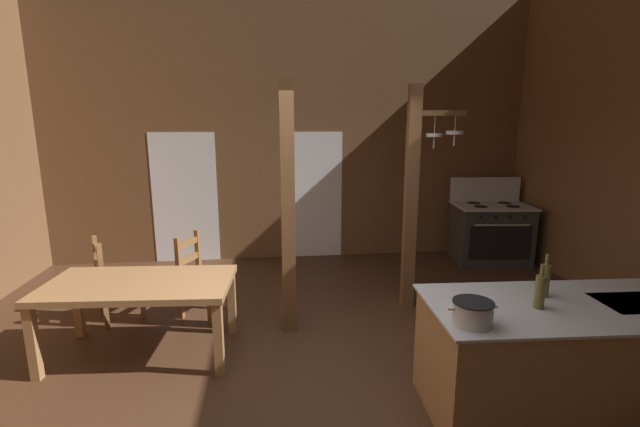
{
  "coord_description": "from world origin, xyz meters",
  "views": [
    {
      "loc": [
        -0.39,
        -3.38,
        2.2
      ],
      "look_at": [
        0.15,
        1.14,
        1.24
      ],
      "focal_mm": 24.35,
      "sensor_mm": 36.0,
      "label": 1
    }
  ],
  "objects_px": {
    "stove_range": "(490,232)",
    "ladderback_chair_near_window": "(114,280)",
    "dining_table": "(140,290)",
    "ladderback_chair_by_post": "(200,276)",
    "kitchen_island": "(567,359)",
    "mixing_bowl_on_counter": "(465,303)",
    "stockpot_on_counter": "(473,313)",
    "bottle_tall_on_counter": "(540,291)",
    "bottle_short_on_counter": "(545,280)"
  },
  "relations": [
    {
      "from": "stove_range",
      "to": "ladderback_chair_near_window",
      "type": "height_order",
      "value": "stove_range"
    },
    {
      "from": "dining_table",
      "to": "ladderback_chair_by_post",
      "type": "height_order",
      "value": "ladderback_chair_by_post"
    },
    {
      "from": "kitchen_island",
      "to": "mixing_bowl_on_counter",
      "type": "height_order",
      "value": "mixing_bowl_on_counter"
    },
    {
      "from": "stockpot_on_counter",
      "to": "bottle_tall_on_counter",
      "type": "relative_size",
      "value": 1.03
    },
    {
      "from": "stockpot_on_counter",
      "to": "ladderback_chair_near_window",
      "type": "bearing_deg",
      "value": 142.74
    },
    {
      "from": "ladderback_chair_near_window",
      "to": "ladderback_chair_by_post",
      "type": "height_order",
      "value": "same"
    },
    {
      "from": "stove_range",
      "to": "ladderback_chair_by_post",
      "type": "height_order",
      "value": "stove_range"
    },
    {
      "from": "kitchen_island",
      "to": "stockpot_on_counter",
      "type": "distance_m",
      "value": 1.06
    },
    {
      "from": "kitchen_island",
      "to": "stove_range",
      "type": "height_order",
      "value": "stove_range"
    },
    {
      "from": "ladderback_chair_near_window",
      "to": "stockpot_on_counter",
      "type": "height_order",
      "value": "stockpot_on_counter"
    },
    {
      "from": "ladderback_chair_near_window",
      "to": "bottle_tall_on_counter",
      "type": "height_order",
      "value": "bottle_tall_on_counter"
    },
    {
      "from": "ladderback_chair_by_post",
      "to": "mixing_bowl_on_counter",
      "type": "relative_size",
      "value": 5.56
    },
    {
      "from": "ladderback_chair_by_post",
      "to": "mixing_bowl_on_counter",
      "type": "bearing_deg",
      "value": -43.71
    },
    {
      "from": "ladderback_chair_near_window",
      "to": "stockpot_on_counter",
      "type": "distance_m",
      "value": 3.9
    },
    {
      "from": "bottle_short_on_counter",
      "to": "stove_range",
      "type": "bearing_deg",
      "value": 67.55
    },
    {
      "from": "kitchen_island",
      "to": "mixing_bowl_on_counter",
      "type": "relative_size",
      "value": 12.92
    },
    {
      "from": "ladderback_chair_near_window",
      "to": "kitchen_island",
      "type": "bearing_deg",
      "value": -28.09
    },
    {
      "from": "ladderback_chair_by_post",
      "to": "mixing_bowl_on_counter",
      "type": "xyz_separation_m",
      "value": [
        2.21,
        -2.11,
        0.47
      ]
    },
    {
      "from": "stockpot_on_counter",
      "to": "bottle_short_on_counter",
      "type": "bearing_deg",
      "value": 26.5
    },
    {
      "from": "dining_table",
      "to": "bottle_tall_on_counter",
      "type": "bearing_deg",
      "value": -22.44
    },
    {
      "from": "dining_table",
      "to": "stockpot_on_counter",
      "type": "xyz_separation_m",
      "value": [
        2.55,
        -1.48,
        0.31
      ]
    },
    {
      "from": "stockpot_on_counter",
      "to": "bottle_short_on_counter",
      "type": "distance_m",
      "value": 0.85
    },
    {
      "from": "stockpot_on_counter",
      "to": "mixing_bowl_on_counter",
      "type": "distance_m",
      "value": 0.27
    },
    {
      "from": "stove_range",
      "to": "bottle_tall_on_counter",
      "type": "bearing_deg",
      "value": -113.65
    },
    {
      "from": "dining_table",
      "to": "stockpot_on_counter",
      "type": "relative_size",
      "value": 5.17
    },
    {
      "from": "bottle_tall_on_counter",
      "to": "dining_table",
      "type": "bearing_deg",
      "value": 157.56
    },
    {
      "from": "stockpot_on_counter",
      "to": "bottle_short_on_counter",
      "type": "height_order",
      "value": "bottle_short_on_counter"
    },
    {
      "from": "dining_table",
      "to": "mixing_bowl_on_counter",
      "type": "relative_size",
      "value": 10.3
    },
    {
      "from": "stockpot_on_counter",
      "to": "ladderback_chair_by_post",
      "type": "bearing_deg",
      "value": 132.12
    },
    {
      "from": "dining_table",
      "to": "bottle_short_on_counter",
      "type": "bearing_deg",
      "value": -18.39
    },
    {
      "from": "stove_range",
      "to": "mixing_bowl_on_counter",
      "type": "height_order",
      "value": "stove_range"
    },
    {
      "from": "stockpot_on_counter",
      "to": "bottle_short_on_counter",
      "type": "xyz_separation_m",
      "value": [
        0.76,
        0.38,
        0.05
      ]
    },
    {
      "from": "bottle_tall_on_counter",
      "to": "bottle_short_on_counter",
      "type": "xyz_separation_m",
      "value": [
        0.17,
        0.2,
        0.0
      ]
    },
    {
      "from": "mixing_bowl_on_counter",
      "to": "bottle_tall_on_counter",
      "type": "height_order",
      "value": "bottle_tall_on_counter"
    },
    {
      "from": "ladderback_chair_by_post",
      "to": "stockpot_on_counter",
      "type": "height_order",
      "value": "stockpot_on_counter"
    },
    {
      "from": "stove_range",
      "to": "stockpot_on_counter",
      "type": "xyz_separation_m",
      "value": [
        -2.17,
        -3.78,
        0.48
      ]
    },
    {
      "from": "ladderback_chair_by_post",
      "to": "bottle_short_on_counter",
      "type": "xyz_separation_m",
      "value": [
        2.9,
        -1.99,
        0.57
      ]
    },
    {
      "from": "ladderback_chair_by_post",
      "to": "stockpot_on_counter",
      "type": "xyz_separation_m",
      "value": [
        2.14,
        -2.37,
        0.51
      ]
    },
    {
      "from": "dining_table",
      "to": "ladderback_chair_near_window",
      "type": "relative_size",
      "value": 1.85
    },
    {
      "from": "ladderback_chair_by_post",
      "to": "stockpot_on_counter",
      "type": "distance_m",
      "value": 3.23
    },
    {
      "from": "mixing_bowl_on_counter",
      "to": "bottle_tall_on_counter",
      "type": "xyz_separation_m",
      "value": [
        0.52,
        -0.07,
        0.1
      ]
    },
    {
      "from": "stockpot_on_counter",
      "to": "bottle_tall_on_counter",
      "type": "height_order",
      "value": "bottle_tall_on_counter"
    },
    {
      "from": "ladderback_chair_by_post",
      "to": "bottle_tall_on_counter",
      "type": "relative_size",
      "value": 2.89
    },
    {
      "from": "stove_range",
      "to": "ladderback_chair_near_window",
      "type": "relative_size",
      "value": 1.39
    },
    {
      "from": "kitchen_island",
      "to": "ladderback_chair_near_window",
      "type": "distance_m",
      "value": 4.51
    },
    {
      "from": "ladderback_chair_by_post",
      "to": "ladderback_chair_near_window",
      "type": "bearing_deg",
      "value": -178.43
    },
    {
      "from": "stove_range",
      "to": "bottle_short_on_counter",
      "type": "xyz_separation_m",
      "value": [
        -1.41,
        -3.4,
        0.54
      ]
    },
    {
      "from": "dining_table",
      "to": "stockpot_on_counter",
      "type": "bearing_deg",
      "value": -30.16
    },
    {
      "from": "stove_range",
      "to": "ladderback_chair_by_post",
      "type": "relative_size",
      "value": 1.39
    },
    {
      "from": "bottle_tall_on_counter",
      "to": "ladderback_chair_near_window",
      "type": "bearing_deg",
      "value": 149.55
    }
  ]
}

